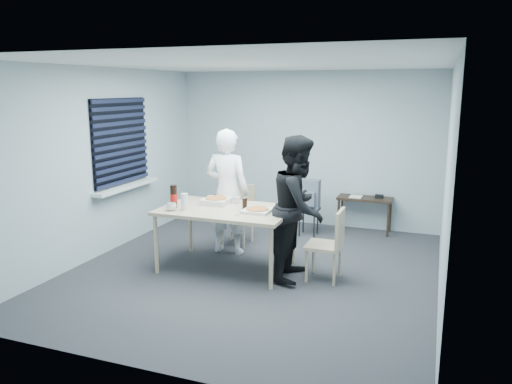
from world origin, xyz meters
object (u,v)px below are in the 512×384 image
at_px(person_white, 227,192).
at_px(person_black, 299,208).
at_px(chair_right, 331,240).
at_px(backpack, 309,195).
at_px(mug_a, 172,207).
at_px(dining_table, 226,213).
at_px(side_table, 365,202).
at_px(mug_b, 237,200).
at_px(soda_bottle, 174,197).
at_px(chair_far, 240,210).
at_px(stool, 309,215).

relative_size(person_white, person_black, 1.00).
bearing_deg(chair_right, person_black, -177.24).
xyz_separation_m(backpack, mug_a, (-1.22, -2.16, 0.19)).
relative_size(dining_table, mug_a, 13.44).
distance_m(side_table, mug_b, 2.49).
bearing_deg(chair_right, person_white, 160.86).
bearing_deg(mug_b, side_table, 55.04).
bearing_deg(mug_b, soda_bottle, -144.74).
bearing_deg(backpack, mug_a, -108.28).
bearing_deg(mug_a, chair_right, 11.64).
distance_m(person_black, side_table, 2.37).
relative_size(chair_far, mug_b, 8.90).
bearing_deg(chair_right, chair_far, 147.58).
relative_size(chair_right, stool, 2.01).
distance_m(chair_far, backpack, 1.16).
bearing_deg(side_table, dining_table, -121.48).
relative_size(person_black, mug_b, 17.70).
bearing_deg(mug_b, dining_table, -93.00).
xyz_separation_m(person_white, person_black, (1.20, -0.58, 0.00)).
relative_size(side_table, soda_bottle, 2.98).
distance_m(side_table, soda_bottle, 3.29).
distance_m(person_white, mug_a, 1.02).
distance_m(person_white, backpack, 1.50).
bearing_deg(backpack, soda_bottle, -111.59).
distance_m(stool, backpack, 0.34).
bearing_deg(mug_a, chair_far, 76.70).
bearing_deg(mug_a, side_table, 52.76).
distance_m(chair_right, mug_b, 1.40).
bearing_deg(side_table, chair_far, -143.74).
distance_m(person_black, mug_a, 1.59).
xyz_separation_m(stool, mug_b, (-0.61, -1.53, 0.52)).
xyz_separation_m(dining_table, soda_bottle, (-0.66, -0.17, 0.20)).
distance_m(person_white, person_black, 1.33).
bearing_deg(chair_right, side_table, 88.10).
height_order(dining_table, person_white, person_white).
bearing_deg(stool, mug_a, -119.33).
relative_size(chair_right, mug_b, 8.90).
xyz_separation_m(chair_far, chair_right, (1.62, -1.03, 0.00)).
bearing_deg(stool, dining_table, -108.71).
relative_size(chair_right, person_black, 0.50).
bearing_deg(mug_b, person_white, 130.99).
bearing_deg(chair_far, backpack, 39.64).
height_order(person_white, mug_a, person_white).
distance_m(chair_right, soda_bottle, 2.07).
bearing_deg(chair_right, mug_b, 169.58).
bearing_deg(person_white, mug_b, 130.99).
height_order(person_black, soda_bottle, person_black).
xyz_separation_m(chair_far, soda_bottle, (-0.40, -1.26, 0.43)).
xyz_separation_m(dining_table, chair_right, (1.35, 0.07, -0.23)).
bearing_deg(chair_far, person_white, -89.19).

